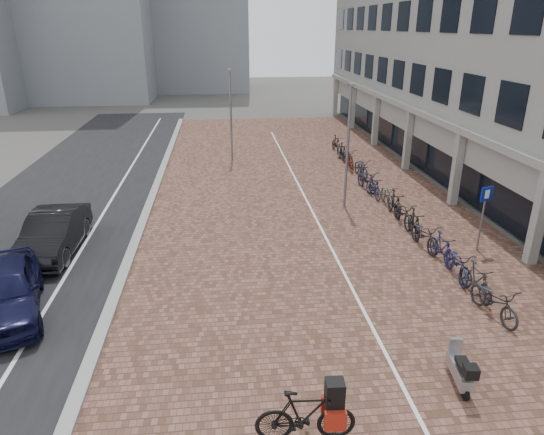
{
  "coord_description": "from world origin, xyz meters",
  "views": [
    {
      "loc": [
        -1.72,
        -10.07,
        7.72
      ],
      "look_at": [
        0.0,
        6.0,
        1.3
      ],
      "focal_mm": 32.01,
      "sensor_mm": 36.0,
      "label": 1
    }
  ],
  "objects_px": {
    "car_navy": "(5,290)",
    "hero_bike": "(306,415)",
    "car_dark": "(54,233)",
    "parking_sign": "(484,209)",
    "scooter_front": "(460,368)"
  },
  "relations": [
    {
      "from": "parking_sign",
      "to": "scooter_front",
      "type": "bearing_deg",
      "value": -137.64
    },
    {
      "from": "car_dark",
      "to": "parking_sign",
      "type": "distance_m",
      "value": 15.46
    },
    {
      "from": "car_navy",
      "to": "car_dark",
      "type": "bearing_deg",
      "value": 71.12
    },
    {
      "from": "car_dark",
      "to": "scooter_front",
      "type": "bearing_deg",
      "value": -35.59
    },
    {
      "from": "car_dark",
      "to": "parking_sign",
      "type": "bearing_deg",
      "value": -5.18
    },
    {
      "from": "car_dark",
      "to": "hero_bike",
      "type": "relative_size",
      "value": 2.25
    },
    {
      "from": "car_navy",
      "to": "hero_bike",
      "type": "height_order",
      "value": "car_navy"
    },
    {
      "from": "car_navy",
      "to": "car_dark",
      "type": "xyz_separation_m",
      "value": [
        0.09,
        4.14,
        -0.02
      ]
    },
    {
      "from": "car_navy",
      "to": "parking_sign",
      "type": "xyz_separation_m",
      "value": [
        15.45,
        2.57,
        0.89
      ]
    },
    {
      "from": "car_dark",
      "to": "scooter_front",
      "type": "relative_size",
      "value": 3.31
    },
    {
      "from": "scooter_front",
      "to": "parking_sign",
      "type": "bearing_deg",
      "value": 68.09
    },
    {
      "from": "scooter_front",
      "to": "car_navy",
      "type": "bearing_deg",
      "value": 168.64
    },
    {
      "from": "car_dark",
      "to": "hero_bike",
      "type": "distance_m",
      "value": 12.17
    },
    {
      "from": "hero_bike",
      "to": "scooter_front",
      "type": "bearing_deg",
      "value": -69.18
    },
    {
      "from": "hero_bike",
      "to": "parking_sign",
      "type": "bearing_deg",
      "value": -41.19
    }
  ]
}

